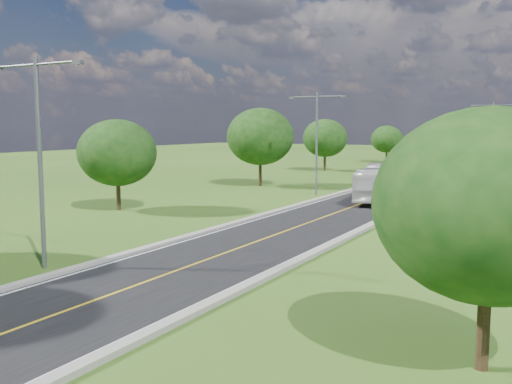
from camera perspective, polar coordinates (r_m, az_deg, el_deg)
ground at (r=68.65m, az=15.59°, el=0.72°), size 260.00×260.00×0.00m
road at (r=74.47m, az=16.68°, el=1.15°), size 8.00×150.00×0.06m
curb_left at (r=75.49m, az=13.54°, el=1.38°), size 0.50×150.00×0.22m
curb_right at (r=73.67m, az=19.91°, el=1.04°), size 0.50×150.00×0.22m
speed_limit_sign at (r=45.99m, az=15.48°, el=-0.08°), size 0.55×0.09×2.40m
overpass at (r=147.36m, az=23.00°, el=4.41°), size 30.00×3.00×3.20m
streetlight_near_left at (r=28.65m, az=-20.85°, el=4.52°), size 5.90×0.25×10.00m
streetlight_mid_left at (r=55.92m, az=6.09°, el=5.73°), size 5.90×0.25×10.00m
streetlight_far_right at (r=85.02m, az=22.56°, el=5.56°), size 5.90×0.25×10.00m
tree_lb at (r=47.00m, az=-13.70°, el=3.83°), size 6.30×6.30×7.33m
tree_lc at (r=64.36m, az=0.43°, el=5.56°), size 7.56×7.56×8.79m
tree_ld at (r=86.93m, az=6.92°, el=5.38°), size 6.72×6.72×7.82m
tree_le at (r=108.80m, az=12.96°, el=5.17°), size 5.88×5.88×6.84m
tree_ra at (r=16.68m, az=22.29°, el=-1.24°), size 6.30×6.30×7.33m
bus_outbound at (r=52.72m, az=12.34°, el=0.93°), size 4.29×11.97×3.26m
bus_inbound at (r=76.33m, az=16.23°, el=2.39°), size 3.48×10.46×2.86m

